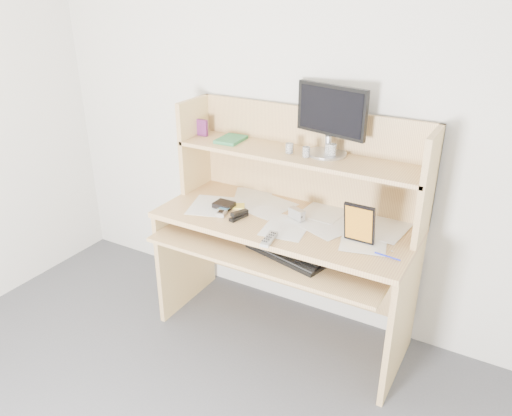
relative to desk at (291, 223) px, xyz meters
The scene contains 19 objects.
back_wall 0.60m from the desk, 90.00° to the left, with size 3.60×0.04×2.50m, color beige.
desk is the anchor object (origin of this frame).
paper_clutter 0.10m from the desk, 90.00° to the right, with size 1.32×0.54×0.01m, color silver.
keyboard 0.29m from the desk, 68.19° to the right, with size 0.46×0.26×0.03m.
tv_remote 0.35m from the desk, 82.59° to the right, with size 0.04×0.16×0.02m, color #989893.
flip_phone 0.39m from the desk, 148.54° to the right, with size 0.05×0.09×0.02m, color #ABACAE.
stapler 0.31m from the desk, 138.33° to the right, with size 0.03×0.12×0.04m, color black.
wallet 0.39m from the desk, 162.28° to the right, with size 0.11×0.09×0.03m, color black.
sticky_note_pad 0.32m from the desk, 167.81° to the right, with size 0.07×0.07×0.01m, color yellow.
digital_camera 0.12m from the desk, 42.04° to the right, with size 0.09×0.04×0.06m, color #A5A5A7.
game_case 0.49m from the desk, 19.08° to the right, with size 0.15×0.02×0.21m, color black.
blue_pen 0.64m from the desk, 19.37° to the right, with size 0.01×0.01×0.13m, color #1720B2.
card_box 0.78m from the desk, behind, with size 0.07×0.02×0.10m, color #A71617.
shelf_book 0.59m from the desk, 169.71° to the left, with size 0.13×0.18×0.02m, color #368855.
chip_stack_a 0.42m from the desk, 31.47° to the left, with size 0.04×0.04×0.05m, color black.
chip_stack_b 0.47m from the desk, 27.81° to the left, with size 0.04×0.04×0.07m, color white.
chip_stack_c 0.42m from the desk, 132.09° to the left, with size 0.04×0.04×0.05m, color black.
chip_stack_d 0.46m from the desk, 35.29° to the left, with size 0.04×0.04×0.06m, color silver.
monitor 0.61m from the desk, 46.30° to the left, with size 0.41×0.21×0.36m.
Camera 1 is at (1.06, -0.70, 1.93)m, focal length 35.00 mm.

